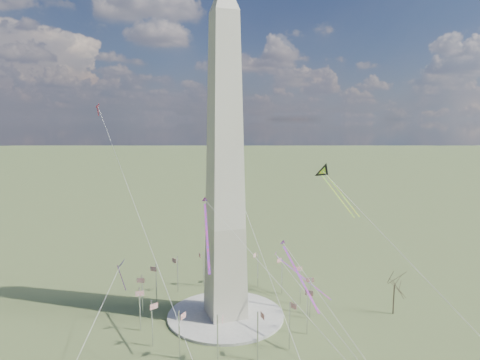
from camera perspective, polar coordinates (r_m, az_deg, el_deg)
name	(u,v)px	position (r m, az deg, el deg)	size (l,w,h in m)	color
ground	(226,316)	(139.51, -1.93, -17.72)	(2000.00, 2000.00, 0.00)	#466231
plaza	(226,315)	(139.34, -1.93, -17.57)	(36.00, 36.00, 0.80)	beige
washington_monument	(225,163)	(126.25, -2.03, 2.27)	(15.56, 15.56, 100.00)	#B0A593
flagpole_ring	(226,294)	(136.50, -1.94, -14.97)	(54.40, 54.40, 13.00)	silver
tree_near	(395,283)	(145.34, 19.91, -12.81)	(8.08, 8.08, 14.14)	#443829
kite_delta_black	(325,174)	(153.42, 11.27, 0.77)	(7.58, 19.91, 16.30)	black
kite_diamond_purple	(121,267)	(134.49, -15.56, -11.16)	(2.55, 3.47, 10.12)	navy
kite_streamer_left	(295,266)	(124.51, 7.28, -11.33)	(2.06, 20.94, 14.37)	#E92444
kite_streamer_mid	(206,224)	(116.61, -4.53, -5.83)	(6.23, 21.98, 15.28)	#E92444
kite_streamer_right	(295,271)	(139.94, 7.36, -11.89)	(14.00, 14.49, 13.04)	#E92444
kite_small_red	(98,107)	(159.16, -18.45, 9.21)	(1.08, 1.81, 4.28)	red
kite_small_white	(209,113)	(170.96, -4.10, 8.87)	(1.27, 2.00, 4.86)	silver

